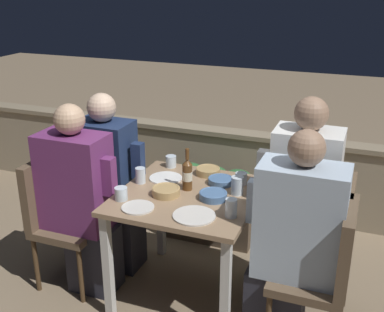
{
  "coord_description": "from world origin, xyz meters",
  "views": [
    {
      "loc": [
        0.98,
        -2.46,
        1.97
      ],
      "look_at": [
        0.0,
        0.06,
        0.95
      ],
      "focal_mm": 45.0,
      "sensor_mm": 36.0,
      "label": 1
    }
  ],
  "objects_px": {
    "person_purple_stripe": "(81,201)",
    "potted_plant": "(103,167)",
    "chair_right_near": "(327,266)",
    "person_blue_shirt": "(292,242)",
    "beer_bottle": "(187,174)",
    "person_navy_jumper": "(111,183)",
    "chair_right_far": "(328,236)",
    "person_white_polo": "(298,207)",
    "chair_left_far": "(88,193)",
    "chair_left_near": "(57,210)"
  },
  "relations": [
    {
      "from": "chair_left_far",
      "to": "chair_right_far",
      "type": "distance_m",
      "value": 1.65
    },
    {
      "from": "chair_left_near",
      "to": "person_purple_stripe",
      "type": "xyz_separation_m",
      "value": [
        0.19,
        -0.0,
        0.1
      ]
    },
    {
      "from": "chair_left_far",
      "to": "chair_right_near",
      "type": "xyz_separation_m",
      "value": [
        1.68,
        -0.32,
        0.0
      ]
    },
    {
      "from": "person_purple_stripe",
      "to": "chair_right_near",
      "type": "height_order",
      "value": "person_purple_stripe"
    },
    {
      "from": "chair_left_far",
      "to": "beer_bottle",
      "type": "height_order",
      "value": "beer_bottle"
    },
    {
      "from": "person_blue_shirt",
      "to": "person_white_polo",
      "type": "distance_m",
      "value": 0.33
    },
    {
      "from": "person_white_polo",
      "to": "beer_bottle",
      "type": "distance_m",
      "value": 0.69
    },
    {
      "from": "person_navy_jumper",
      "to": "chair_left_far",
      "type": "bearing_deg",
      "value": 180.0
    },
    {
      "from": "chair_left_far",
      "to": "person_white_polo",
      "type": "distance_m",
      "value": 1.47
    },
    {
      "from": "chair_left_far",
      "to": "potted_plant",
      "type": "relative_size",
      "value": 1.21
    },
    {
      "from": "person_purple_stripe",
      "to": "chair_right_near",
      "type": "bearing_deg",
      "value": -0.88
    },
    {
      "from": "chair_left_near",
      "to": "person_navy_jumper",
      "type": "relative_size",
      "value": 0.7
    },
    {
      "from": "chair_left_near",
      "to": "person_navy_jumper",
      "type": "distance_m",
      "value": 0.39
    },
    {
      "from": "chair_left_near",
      "to": "potted_plant",
      "type": "relative_size",
      "value": 1.21
    },
    {
      "from": "person_purple_stripe",
      "to": "potted_plant",
      "type": "height_order",
      "value": "person_purple_stripe"
    },
    {
      "from": "chair_left_near",
      "to": "chair_right_far",
      "type": "bearing_deg",
      "value": 9.94
    },
    {
      "from": "person_purple_stripe",
      "to": "potted_plant",
      "type": "xyz_separation_m",
      "value": [
        -0.41,
        0.93,
        -0.19
      ]
    },
    {
      "from": "chair_left_near",
      "to": "person_purple_stripe",
      "type": "bearing_deg",
      "value": -0.0
    },
    {
      "from": "person_navy_jumper",
      "to": "person_purple_stripe",
      "type": "bearing_deg",
      "value": -98.24
    },
    {
      "from": "person_navy_jumper",
      "to": "chair_right_far",
      "type": "distance_m",
      "value": 1.46
    },
    {
      "from": "chair_right_near",
      "to": "person_blue_shirt",
      "type": "distance_m",
      "value": 0.22
    },
    {
      "from": "chair_right_far",
      "to": "person_navy_jumper",
      "type": "bearing_deg",
      "value": -179.98
    },
    {
      "from": "chair_left_near",
      "to": "chair_left_far",
      "type": "relative_size",
      "value": 1.0
    },
    {
      "from": "chair_left_far",
      "to": "person_blue_shirt",
      "type": "relative_size",
      "value": 0.69
    },
    {
      "from": "chair_right_far",
      "to": "potted_plant",
      "type": "relative_size",
      "value": 1.21
    },
    {
      "from": "chair_right_near",
      "to": "beer_bottle",
      "type": "distance_m",
      "value": 0.97
    },
    {
      "from": "person_white_polo",
      "to": "potted_plant",
      "type": "bearing_deg",
      "value": 159.79
    },
    {
      "from": "chair_left_near",
      "to": "person_white_polo",
      "type": "distance_m",
      "value": 1.54
    },
    {
      "from": "chair_left_far",
      "to": "chair_right_near",
      "type": "relative_size",
      "value": 1.0
    },
    {
      "from": "chair_left_near",
      "to": "beer_bottle",
      "type": "distance_m",
      "value": 0.91
    },
    {
      "from": "person_navy_jumper",
      "to": "person_white_polo",
      "type": "relative_size",
      "value": 0.93
    },
    {
      "from": "beer_bottle",
      "to": "potted_plant",
      "type": "height_order",
      "value": "beer_bottle"
    },
    {
      "from": "chair_left_near",
      "to": "person_navy_jumper",
      "type": "xyz_separation_m",
      "value": [
        0.24,
        0.3,
        0.11
      ]
    },
    {
      "from": "beer_bottle",
      "to": "potted_plant",
      "type": "xyz_separation_m",
      "value": [
        -1.06,
        0.73,
        -0.38
      ]
    },
    {
      "from": "chair_left_near",
      "to": "person_blue_shirt",
      "type": "bearing_deg",
      "value": -0.88
    },
    {
      "from": "person_navy_jumper",
      "to": "chair_right_far",
      "type": "height_order",
      "value": "person_navy_jumper"
    },
    {
      "from": "chair_left_near",
      "to": "person_blue_shirt",
      "type": "distance_m",
      "value": 1.54
    },
    {
      "from": "potted_plant",
      "to": "chair_right_near",
      "type": "bearing_deg",
      "value": -26.18
    },
    {
      "from": "beer_bottle",
      "to": "person_blue_shirt",
      "type": "bearing_deg",
      "value": -18.32
    },
    {
      "from": "chair_left_near",
      "to": "chair_right_near",
      "type": "height_order",
      "value": "same"
    },
    {
      "from": "person_navy_jumper",
      "to": "potted_plant",
      "type": "height_order",
      "value": "person_navy_jumper"
    },
    {
      "from": "chair_left_far",
      "to": "person_blue_shirt",
      "type": "distance_m",
      "value": 1.53
    },
    {
      "from": "chair_right_near",
      "to": "potted_plant",
      "type": "distance_m",
      "value": 2.17
    },
    {
      "from": "chair_right_near",
      "to": "person_white_polo",
      "type": "bearing_deg",
      "value": 124.35
    },
    {
      "from": "person_purple_stripe",
      "to": "chair_right_far",
      "type": "xyz_separation_m",
      "value": [
        1.5,
        0.3,
        -0.1
      ]
    },
    {
      "from": "chair_left_near",
      "to": "person_white_polo",
      "type": "xyz_separation_m",
      "value": [
        1.51,
        0.3,
        0.16
      ]
    },
    {
      "from": "person_purple_stripe",
      "to": "chair_right_near",
      "type": "distance_m",
      "value": 1.54
    },
    {
      "from": "chair_left_far",
      "to": "chair_right_near",
      "type": "distance_m",
      "value": 1.71
    },
    {
      "from": "chair_right_far",
      "to": "potted_plant",
      "type": "bearing_deg",
      "value": 161.65
    },
    {
      "from": "chair_right_far",
      "to": "beer_bottle",
      "type": "xyz_separation_m",
      "value": [
        -0.86,
        -0.09,
        0.3
      ]
    }
  ]
}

